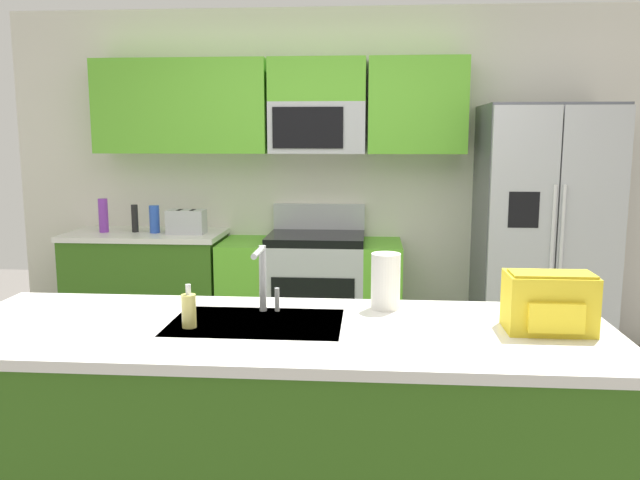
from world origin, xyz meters
TOP-DOWN VIEW (x-y plane):
  - ground_plane at (0.00, 0.00)m, footprint 9.00×9.00m
  - kitchen_wall_unit at (-0.14, 2.08)m, footprint 5.20×0.43m
  - back_counter at (-1.47, 1.80)m, footprint 1.19×0.63m
  - range_oven at (-0.19, 1.80)m, footprint 1.36×0.61m
  - refrigerator at (1.49, 1.73)m, footprint 0.90×0.76m
  - island_counter at (-0.09, -0.59)m, footprint 2.59×0.90m
  - toaster at (-1.13, 1.75)m, footprint 0.28×0.16m
  - pepper_mill at (-1.55, 1.80)m, footprint 0.05×0.05m
  - bottle_purple at (-1.79, 1.78)m, footprint 0.07×0.07m
  - bottle_blue at (-1.39, 1.77)m, footprint 0.08×0.08m
  - sink_faucet at (-0.19, -0.40)m, footprint 0.09×0.21m
  - soap_dispenser at (-0.44, -0.63)m, footprint 0.06×0.06m
  - paper_towel_roll at (0.32, -0.29)m, footprint 0.12×0.12m
  - backpack at (0.93, -0.57)m, footprint 0.32×0.22m

SIDE VIEW (x-z plane):
  - ground_plane at x=0.00m, z-range 0.00..0.00m
  - range_oven at x=-0.19m, z-range -0.11..0.99m
  - back_counter at x=-1.47m, z-range 0.00..0.90m
  - island_counter at x=-0.09m, z-range 0.00..0.90m
  - refrigerator at x=1.49m, z-range 0.00..1.85m
  - soap_dispenser at x=-0.44m, z-range 0.88..1.05m
  - toaster at x=-1.13m, z-range 0.90..1.08m
  - bottle_blue at x=-1.39m, z-range 0.90..1.11m
  - pepper_mill at x=-1.55m, z-range 0.90..1.11m
  - backpack at x=0.93m, z-range 0.90..1.13m
  - paper_towel_roll at x=0.32m, z-range 0.90..1.14m
  - bottle_purple at x=-1.79m, z-range 0.90..1.16m
  - sink_faucet at x=-0.19m, z-range 0.93..1.21m
  - kitchen_wall_unit at x=-0.14m, z-range 0.17..2.77m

